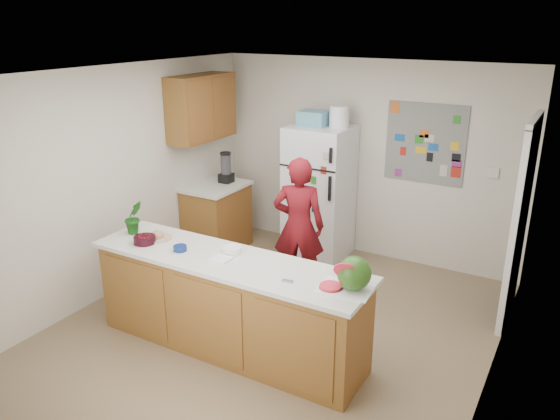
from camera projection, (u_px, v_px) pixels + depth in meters
The scene contains 26 objects.
floor at pixel (275, 329), 5.49m from camera, with size 4.00×4.50×0.02m, color brown.
wall_back at pixel (365, 160), 6.92m from camera, with size 4.00×0.02×2.50m, color beige.
wall_left at pixel (118, 181), 6.02m from camera, with size 0.02×4.50×2.50m, color beige.
wall_right at pixel (503, 256), 4.13m from camera, with size 0.02×4.50×2.50m, color beige.
ceiling at pixel (274, 73), 4.65m from camera, with size 4.00×4.50×0.02m, color white.
doorway at pixel (521, 225), 5.40m from camera, with size 0.03×0.85×2.04m, color black.
peninsula_base at pixel (229, 306), 5.03m from camera, with size 2.60×0.62×0.88m, color brown.
peninsula_top at pixel (227, 261), 4.88m from camera, with size 2.68×0.70×0.04m, color silver.
side_counter_base at pixel (217, 219), 7.25m from camera, with size 0.60×0.80×0.86m, color brown.
side_counter_top at pixel (216, 186), 7.10m from camera, with size 0.64×0.84×0.04m, color silver.
upper_cabinets at pixel (202, 108), 6.78m from camera, with size 0.35×1.00×0.80m, color brown.
refrigerator at pixel (319, 192), 6.95m from camera, with size 0.75×0.70×1.70m, color silver.
fridge_top_bin at pixel (314, 118), 6.69m from camera, with size 0.35×0.28×0.18m, color #5999B2.
photo_collage at pixel (425, 143), 6.45m from camera, with size 0.95×0.01×0.95m, color slate.
person at pixel (299, 226), 6.01m from camera, with size 0.57×0.37×1.57m, color maroon.
blender_appliance at pixel (226, 168), 7.14m from camera, with size 0.13×0.13×0.38m, color black.
cutting_board at pixel (345, 289), 4.32m from camera, with size 0.42×0.31×0.01m, color white.
watermelon at pixel (354, 273), 4.26m from camera, with size 0.27×0.27×0.27m, color #164F0D.
watermelon_slice at pixel (331, 286), 4.32m from camera, with size 0.18×0.18×0.02m, color red.
cherry_bowl at pixel (145, 240), 5.20m from camera, with size 0.21×0.21×0.07m, color black.
white_bowl at pixel (232, 250), 4.98m from camera, with size 0.17×0.17×0.06m, color white.
cobalt_bowl at pixel (180, 248), 5.03m from camera, with size 0.13×0.13×0.05m, color navy.
plate at pixel (158, 238), 5.31m from camera, with size 0.27×0.27×0.02m, color #BFB195.
paper_towel at pixel (221, 259), 4.85m from camera, with size 0.17×0.15×0.02m, color silver.
keys at pixel (287, 281), 4.44m from camera, with size 0.09×0.04×0.01m, color gray.
potted_plant at pixel (134, 217), 5.40m from camera, with size 0.18×0.15×0.34m, color #144413.
Camera 1 is at (2.43, -4.11, 2.95)m, focal length 35.00 mm.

